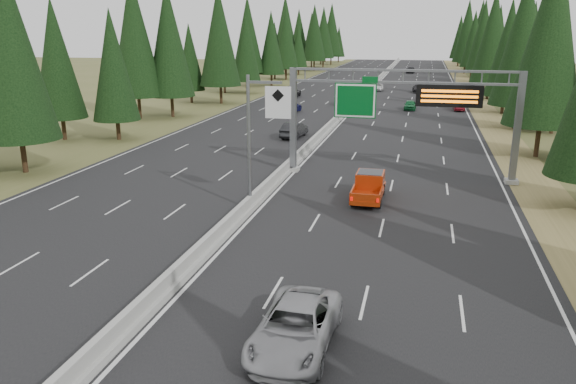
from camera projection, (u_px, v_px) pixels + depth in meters
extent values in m
cube|color=black|center=(357.00, 102.00, 85.36)|extent=(32.00, 260.00, 0.08)
cube|color=olive|center=(480.00, 105.00, 81.37)|extent=(3.60, 260.00, 0.06)
cube|color=#515728|center=(246.00, 99.00, 89.36)|extent=(3.60, 260.00, 0.06)
cube|color=gray|center=(357.00, 101.00, 85.31)|extent=(0.70, 260.00, 0.30)
cube|color=gray|center=(357.00, 98.00, 85.20)|extent=(0.30, 260.00, 0.60)
cube|color=slate|center=(293.00, 121.00, 42.15)|extent=(0.45, 0.45, 7.80)
cube|color=gray|center=(293.00, 169.00, 43.19)|extent=(0.90, 0.90, 0.30)
cube|color=slate|center=(517.00, 129.00, 38.59)|extent=(0.45, 0.45, 7.80)
cube|color=gray|center=(511.00, 181.00, 39.63)|extent=(0.90, 0.90, 0.30)
cube|color=slate|center=(403.00, 70.00, 39.31)|extent=(15.85, 0.35, 0.16)
cube|color=slate|center=(403.00, 83.00, 39.54)|extent=(15.85, 0.35, 0.16)
cube|color=#054C19|center=(355.00, 101.00, 40.41)|extent=(3.00, 0.10, 2.50)
cube|color=silver|center=(355.00, 101.00, 40.36)|extent=(2.85, 0.02, 2.35)
cube|color=#054C19|center=(370.00, 80.00, 39.77)|extent=(1.10, 0.10, 0.45)
cube|color=black|center=(449.00, 96.00, 38.77)|extent=(4.50, 0.40, 1.50)
cube|color=orange|center=(450.00, 91.00, 38.47)|extent=(3.80, 0.02, 0.18)
cube|color=orange|center=(449.00, 96.00, 38.56)|extent=(3.80, 0.02, 0.18)
cube|color=orange|center=(449.00, 102.00, 38.66)|extent=(3.80, 0.02, 0.18)
cylinder|color=slate|center=(249.00, 144.00, 32.85)|extent=(0.20, 0.20, 8.00)
cube|color=gray|center=(250.00, 208.00, 33.93)|extent=(0.50, 0.50, 0.20)
cube|color=slate|center=(265.00, 82.00, 31.63)|extent=(2.00, 0.15, 0.15)
cube|color=silver|center=(278.00, 103.00, 31.65)|extent=(1.50, 0.06, 1.80)
cylinder|color=black|center=(537.00, 141.00, 47.85)|extent=(0.40, 0.40, 2.80)
cone|color=black|center=(551.00, 35.00, 45.43)|extent=(6.29, 6.29, 14.69)
cylinder|color=black|center=(515.00, 117.00, 61.60)|extent=(0.40, 0.40, 2.67)
cone|color=black|center=(523.00, 38.00, 59.28)|extent=(6.01, 6.01, 14.03)
cylinder|color=black|center=(552.00, 125.00, 59.15)|extent=(0.40, 0.40, 1.78)
cone|color=black|center=(559.00, 71.00, 57.60)|extent=(4.01, 4.01, 9.36)
cylinder|color=black|center=(503.00, 105.00, 73.30)|extent=(0.40, 0.40, 2.32)
cone|color=black|center=(509.00, 47.00, 71.29)|extent=(5.22, 5.22, 12.18)
cylinder|color=black|center=(542.00, 104.00, 71.86)|extent=(0.40, 0.40, 2.85)
cone|color=black|center=(551.00, 32.00, 69.40)|extent=(6.41, 6.41, 14.95)
cylinder|color=black|center=(487.00, 91.00, 88.68)|extent=(0.40, 0.40, 2.65)
cone|color=black|center=(493.00, 37.00, 86.39)|extent=(5.96, 5.96, 13.90)
cylinder|color=black|center=(526.00, 94.00, 85.57)|extent=(0.40, 0.40, 2.35)
cone|color=black|center=(531.00, 44.00, 83.54)|extent=(5.29, 5.29, 12.35)
cylinder|color=black|center=(482.00, 86.00, 100.69)|extent=(0.40, 0.40, 1.90)
cone|color=black|center=(486.00, 52.00, 99.04)|extent=(4.27, 4.27, 9.96)
cylinder|color=black|center=(504.00, 84.00, 100.42)|extent=(0.40, 0.40, 2.38)
cone|color=black|center=(508.00, 41.00, 98.36)|extent=(5.36, 5.36, 12.52)
cylinder|color=black|center=(479.00, 77.00, 115.67)|extent=(0.40, 0.40, 2.66)
cone|color=black|center=(483.00, 35.00, 113.36)|extent=(5.98, 5.98, 13.96)
cylinder|color=black|center=(494.00, 77.00, 115.77)|extent=(0.40, 0.40, 2.49)
cone|color=black|center=(498.00, 38.00, 113.62)|extent=(5.60, 5.60, 13.06)
cylinder|color=black|center=(471.00, 72.00, 130.16)|extent=(0.40, 0.40, 2.40)
cone|color=black|center=(474.00, 39.00, 128.08)|extent=(5.40, 5.40, 12.61)
cylinder|color=black|center=(491.00, 71.00, 129.30)|extent=(0.40, 0.40, 2.92)
cone|color=black|center=(495.00, 30.00, 126.77)|extent=(6.57, 6.57, 15.34)
cylinder|color=black|center=(464.00, 68.00, 141.18)|extent=(0.40, 0.40, 2.88)
cone|color=black|center=(468.00, 31.00, 138.69)|extent=(6.47, 6.47, 15.10)
cylinder|color=black|center=(486.00, 69.00, 142.20)|extent=(0.40, 0.40, 2.15)
cone|color=black|center=(489.00, 42.00, 140.34)|extent=(4.85, 4.85, 11.31)
cylinder|color=black|center=(465.00, 67.00, 154.40)|extent=(0.40, 0.40, 1.79)
cone|color=black|center=(467.00, 46.00, 152.85)|extent=(4.03, 4.03, 9.41)
cylinder|color=black|center=(478.00, 64.00, 154.43)|extent=(0.40, 0.40, 2.98)
cone|color=black|center=(481.00, 29.00, 151.85)|extent=(6.70, 6.70, 15.64)
cylinder|color=black|center=(458.00, 62.00, 170.03)|extent=(0.40, 0.40, 2.40)
cone|color=black|center=(460.00, 37.00, 167.95)|extent=(5.40, 5.40, 12.60)
cylinder|color=black|center=(475.00, 63.00, 168.89)|extent=(0.40, 0.40, 2.10)
cone|color=black|center=(477.00, 41.00, 167.08)|extent=(4.71, 4.71, 11.00)
cylinder|color=black|center=(460.00, 61.00, 182.68)|extent=(0.40, 0.40, 2.11)
cone|color=black|center=(462.00, 40.00, 180.86)|extent=(4.75, 4.75, 11.07)
cylinder|color=black|center=(472.00, 61.00, 181.37)|extent=(0.40, 0.40, 1.80)
cone|color=black|center=(474.00, 43.00, 179.81)|extent=(4.04, 4.04, 9.44)
cylinder|color=black|center=(24.00, 156.00, 42.59)|extent=(0.40, 0.40, 2.61)
cone|color=black|center=(9.00, 45.00, 40.33)|extent=(5.88, 5.88, 13.72)
cylinder|color=black|center=(118.00, 130.00, 55.52)|extent=(0.40, 0.40, 2.02)
cone|color=black|center=(113.00, 65.00, 53.77)|extent=(4.55, 4.55, 10.61)
cylinder|color=black|center=(64.00, 129.00, 55.77)|extent=(0.40, 0.40, 2.18)
cone|color=black|center=(56.00, 58.00, 53.89)|extent=(4.91, 4.91, 11.45)
cylinder|color=black|center=(172.00, 106.00, 70.52)|extent=(0.40, 0.40, 2.60)
cone|color=black|center=(169.00, 40.00, 68.27)|extent=(5.84, 5.84, 13.64)
cylinder|color=black|center=(140.00, 107.00, 69.05)|extent=(0.40, 0.40, 2.74)
cone|color=black|center=(134.00, 35.00, 66.67)|extent=(6.17, 6.17, 14.41)
cylinder|color=black|center=(221.00, 95.00, 83.05)|extent=(0.40, 0.40, 2.69)
cone|color=black|center=(219.00, 36.00, 80.72)|extent=(6.04, 6.04, 14.10)
cylinder|color=black|center=(192.00, 96.00, 84.46)|extent=(0.40, 0.40, 1.86)
cone|color=black|center=(190.00, 57.00, 82.85)|extent=(4.18, 4.18, 9.75)
cylinder|color=black|center=(247.00, 87.00, 96.66)|extent=(0.40, 0.40, 2.13)
cone|color=black|center=(246.00, 47.00, 94.81)|extent=(4.80, 4.80, 11.21)
cylinder|color=black|center=(225.00, 86.00, 98.01)|extent=(0.40, 0.40, 2.32)
cone|color=black|center=(223.00, 43.00, 96.00)|extent=(5.22, 5.22, 12.18)
cylinder|color=black|center=(272.00, 80.00, 110.18)|extent=(0.40, 0.40, 2.28)
cone|color=black|center=(271.00, 43.00, 108.21)|extent=(5.12, 5.12, 11.95)
cylinder|color=black|center=(249.00, 79.00, 109.28)|extent=(0.40, 0.40, 2.70)
cone|color=black|center=(248.00, 34.00, 106.94)|extent=(6.08, 6.08, 14.18)
cylinder|color=black|center=(286.00, 74.00, 123.89)|extent=(0.40, 0.40, 2.44)
cone|color=black|center=(286.00, 38.00, 121.78)|extent=(5.50, 5.50, 12.83)
cylinder|color=black|center=(275.00, 75.00, 125.78)|extent=(0.40, 0.40, 1.98)
cone|color=black|center=(275.00, 46.00, 124.07)|extent=(4.46, 4.46, 10.40)
cylinder|color=black|center=(298.00, 71.00, 137.95)|extent=(0.40, 0.40, 1.92)
cone|color=black|center=(299.00, 46.00, 136.29)|extent=(4.32, 4.32, 10.08)
cylinder|color=black|center=(285.00, 68.00, 140.03)|extent=(0.40, 0.40, 3.01)
cone|color=black|center=(285.00, 29.00, 137.42)|extent=(6.77, 6.77, 15.80)
cylinder|color=black|center=(314.00, 66.00, 150.37)|extent=(0.40, 0.40, 2.76)
cone|color=black|center=(314.00, 32.00, 147.99)|extent=(6.20, 6.20, 14.47)
cylinder|color=black|center=(299.00, 65.00, 154.11)|extent=(0.40, 0.40, 2.59)
cone|color=black|center=(299.00, 35.00, 151.87)|extent=(5.83, 5.83, 13.59)
cylinder|color=black|center=(323.00, 63.00, 164.53)|extent=(0.40, 0.40, 2.76)
cone|color=black|center=(324.00, 32.00, 162.14)|extent=(6.21, 6.21, 14.49)
cylinder|color=black|center=(311.00, 63.00, 167.07)|extent=(0.40, 0.40, 2.52)
cone|color=black|center=(312.00, 35.00, 164.89)|extent=(5.67, 5.67, 13.22)
cylinder|color=black|center=(331.00, 60.00, 178.25)|extent=(0.40, 0.40, 3.00)
cone|color=black|center=(332.00, 29.00, 175.64)|extent=(6.76, 6.76, 15.78)
cylinder|color=black|center=(321.00, 61.00, 181.17)|extent=(0.40, 0.40, 2.18)
cone|color=black|center=(321.00, 39.00, 179.28)|extent=(4.91, 4.91, 11.45)
cylinder|color=black|center=(338.00, 60.00, 191.76)|extent=(0.40, 0.40, 1.91)
cone|color=black|center=(339.00, 41.00, 190.11)|extent=(4.29, 4.29, 10.01)
cylinder|color=black|center=(325.00, 59.00, 193.07)|extent=(0.40, 0.40, 1.78)
cone|color=black|center=(325.00, 43.00, 191.53)|extent=(4.00, 4.00, 9.34)
imported|color=#A2A2A6|center=(295.00, 327.00, 18.98)|extent=(2.63, 5.49, 1.51)
cylinder|color=black|center=(353.00, 201.00, 34.42)|extent=(0.27, 0.73, 0.73)
cylinder|color=black|center=(379.00, 202.00, 34.07)|extent=(0.27, 0.73, 0.73)
cylinder|color=black|center=(359.00, 188.00, 37.22)|extent=(0.27, 0.73, 0.73)
cylinder|color=black|center=(382.00, 189.00, 36.87)|extent=(0.27, 0.73, 0.73)
cube|color=#A42C0A|center=(369.00, 193.00, 35.65)|extent=(1.82, 5.10, 0.27)
cube|color=#A42C0A|center=(370.00, 180.00, 36.24)|extent=(1.73, 2.00, 1.00)
cube|color=black|center=(370.00, 176.00, 36.16)|extent=(1.55, 1.73, 0.50)
cube|color=#A42C0A|center=(352.00, 193.00, 34.48)|extent=(0.09, 2.18, 0.55)
cube|color=#A42C0A|center=(381.00, 194.00, 34.09)|extent=(0.09, 2.18, 0.55)
cube|color=#A42C0A|center=(365.00, 199.00, 33.27)|extent=(1.82, 0.09, 0.55)
imported|color=#155F2F|center=(410.00, 105.00, 76.41)|extent=(1.62, 3.88, 1.31)
imported|color=#5F0D15|center=(459.00, 106.00, 75.81)|extent=(1.49, 3.97, 1.29)
imported|color=black|center=(418.00, 88.00, 97.81)|extent=(2.25, 4.88, 1.38)
imported|color=silver|center=(377.00, 87.00, 101.14)|extent=(2.50, 4.79, 1.29)
imported|color=black|center=(410.00, 70.00, 142.31)|extent=(2.21, 4.83, 1.60)
imported|color=black|center=(294.00, 130.00, 56.57)|extent=(2.04, 4.77, 1.53)
imported|color=navy|center=(290.00, 107.00, 73.94)|extent=(2.39, 5.19, 1.47)
imported|color=silver|center=(344.00, 99.00, 82.02)|extent=(2.01, 4.83, 1.64)
imported|color=black|center=(291.00, 92.00, 91.34)|extent=(2.54, 5.30, 1.46)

